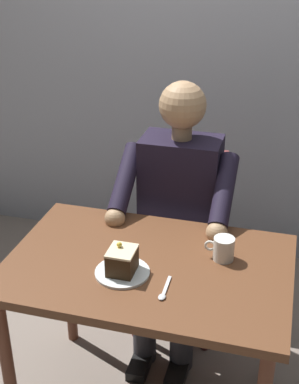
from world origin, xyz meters
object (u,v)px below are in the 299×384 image
(dessert_spoon, at_px, (164,292))
(cake_slice, at_px, (122,260))
(coffee_cup, at_px, (223,248))
(dining_table, at_px, (148,283))
(chair, at_px, (183,231))
(seated_person, at_px, (176,217))

(dessert_spoon, bearing_deg, cake_slice, -21.74)
(cake_slice, height_order, coffee_cup, cake_slice)
(coffee_cup, distance_m, dessert_spoon, 0.31)
(dining_table, xyz_separation_m, chair, (0.00, -0.65, -0.14))
(dining_table, distance_m, cake_slice, 0.19)
(dining_table, height_order, coffee_cup, coffee_cup)
(dining_table, relative_size, seated_person, 0.83)
(dining_table, xyz_separation_m, dessert_spoon, (-0.10, 0.16, 0.10))
(chair, distance_m, coffee_cup, 0.68)
(dining_table, distance_m, coffee_cup, 0.32)
(seated_person, xyz_separation_m, dessert_spoon, (-0.10, 0.64, 0.07))
(cake_slice, distance_m, coffee_cup, 0.39)
(dining_table, xyz_separation_m, coffee_cup, (-0.27, -0.10, 0.14))
(chair, xyz_separation_m, dessert_spoon, (-0.10, 0.81, 0.24))
(dining_table, distance_m, chair, 0.67)
(seated_person, height_order, cake_slice, seated_person)
(chair, relative_size, cake_slice, 8.10)
(chair, distance_m, dessert_spoon, 0.86)
(coffee_cup, height_order, dessert_spoon, coffee_cup)
(coffee_cup, relative_size, dessert_spoon, 0.81)
(chair, bearing_deg, dining_table, 90.00)
(coffee_cup, bearing_deg, cake_slice, 29.53)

